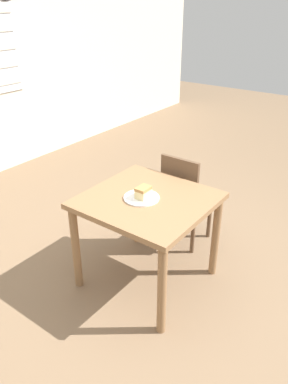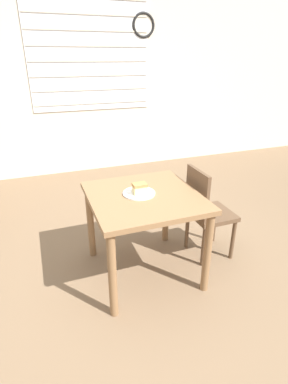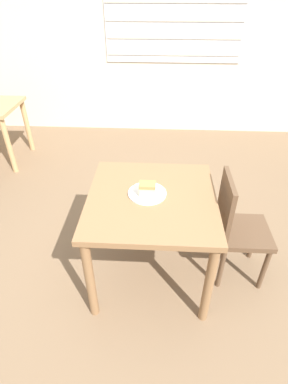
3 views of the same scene
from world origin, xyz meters
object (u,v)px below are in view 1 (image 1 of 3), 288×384
Objects in this scene: chair_near_window at (185,197)px; plate at (142,198)px; dining_table_near at (147,212)px; cake_slice at (143,192)px.

chair_near_window is 3.37× the size of plate.
dining_table_near is 1.01× the size of chair_near_window.
plate is at bearing 96.34° from cake_slice.
cake_slice is at bearing -83.66° from plate.
chair_near_window is at bearing 3.70° from dining_table_near.
cake_slice is (-0.63, -0.02, 0.32)m from chair_near_window.
chair_near_window is at bearing 2.17° from cake_slice.
dining_table_near is at bearing -43.24° from plate.
dining_table_near is at bearing 93.70° from chair_near_window.
cake_slice is (0.00, -0.01, 0.05)m from plate.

